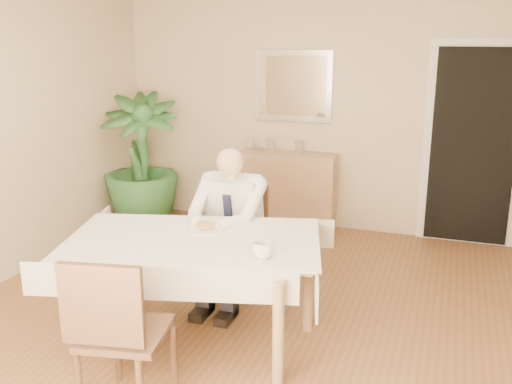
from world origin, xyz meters
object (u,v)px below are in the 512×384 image
(chair_far, at_px, (240,233))
(potted_palm, at_px, (140,161))
(seated_man, at_px, (226,221))
(sideboard, at_px, (287,191))
(coffee_mug, at_px, (263,250))
(chair_near, at_px, (116,328))
(dining_table, at_px, (194,250))

(chair_far, distance_m, potted_palm, 2.02)
(seated_man, distance_m, sideboard, 1.98)
(coffee_mug, bearing_deg, chair_near, -129.35)
(coffee_mug, bearing_deg, potted_palm, 134.10)
(dining_table, xyz_separation_m, chair_far, (-0.00, 0.88, -0.17))
(chair_far, relative_size, sideboard, 0.84)
(sideboard, bearing_deg, chair_far, -89.92)
(potted_palm, bearing_deg, coffee_mug, -45.90)
(dining_table, height_order, sideboard, sideboard)
(dining_table, bearing_deg, sideboard, 77.04)
(coffee_mug, bearing_deg, dining_table, 163.12)
(dining_table, distance_m, coffee_mug, 0.60)
(dining_table, relative_size, coffee_mug, 15.47)
(dining_table, relative_size, seated_man, 1.58)
(seated_man, bearing_deg, chair_far, 90.00)
(seated_man, height_order, potted_palm, potted_palm)
(coffee_mug, distance_m, potted_palm, 3.12)
(chair_near, bearing_deg, chair_far, 77.77)
(sideboard, bearing_deg, chair_near, -91.95)
(chair_near, height_order, seated_man, seated_man)
(chair_near, bearing_deg, seated_man, 77.50)
(potted_palm, bearing_deg, chair_far, -36.42)
(dining_table, distance_m, sideboard, 2.57)
(chair_far, bearing_deg, seated_man, -90.21)
(chair_far, relative_size, potted_palm, 0.60)
(chair_far, height_order, seated_man, seated_man)
(chair_near, relative_size, sideboard, 0.91)
(seated_man, bearing_deg, sideboard, 92.14)
(chair_far, relative_size, chair_near, 0.92)
(chair_far, xyz_separation_m, potted_palm, (-1.62, 1.19, 0.24))
(chair_far, height_order, coffee_mug, chair_far)
(sideboard, relative_size, potted_palm, 0.71)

